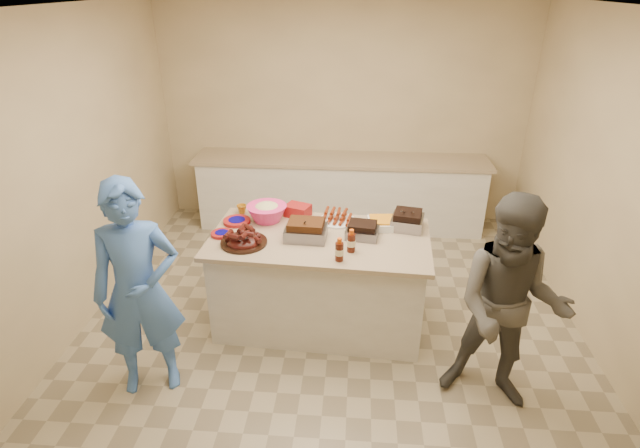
# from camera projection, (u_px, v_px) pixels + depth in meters

# --- Properties ---
(room) EXTENTS (4.50, 5.00, 2.70)m
(room) POSITION_uv_depth(u_px,v_px,m) (330.00, 330.00, 4.54)
(room) COLOR #CCB689
(room) RESTS_ON ground
(back_counter) EXTENTS (3.60, 0.64, 0.90)m
(back_counter) POSITION_uv_depth(u_px,v_px,m) (340.00, 192.00, 6.31)
(back_counter) COLOR silver
(back_counter) RESTS_ON ground
(island) EXTENTS (1.93, 1.10, 0.89)m
(island) POSITION_uv_depth(u_px,v_px,m) (320.00, 321.00, 4.65)
(island) COLOR silver
(island) RESTS_ON ground
(rib_platter) EXTENTS (0.43, 0.43, 0.16)m
(rib_platter) POSITION_uv_depth(u_px,v_px,m) (244.00, 243.00, 4.16)
(rib_platter) COLOR #47110D
(rib_platter) RESTS_ON island
(pulled_pork_tray) EXTENTS (0.36, 0.28, 0.10)m
(pulled_pork_tray) POSITION_uv_depth(u_px,v_px,m) (306.00, 238.00, 4.24)
(pulled_pork_tray) COLOR #47230F
(pulled_pork_tray) RESTS_ON island
(brisket_tray) EXTENTS (0.30, 0.26, 0.08)m
(brisket_tray) POSITION_uv_depth(u_px,v_px,m) (362.00, 237.00, 4.27)
(brisket_tray) COLOR black
(brisket_tray) RESTS_ON island
(roasting_pan) EXTENTS (0.32, 0.32, 0.11)m
(roasting_pan) POSITION_uv_depth(u_px,v_px,m) (407.00, 228.00, 4.42)
(roasting_pan) COLOR gray
(roasting_pan) RESTS_ON island
(coleslaw_bowl) EXTENTS (0.38, 0.38, 0.25)m
(coleslaw_bowl) POSITION_uv_depth(u_px,v_px,m) (267.00, 220.00, 4.56)
(coleslaw_bowl) COLOR #EC2F81
(coleslaw_bowl) RESTS_ON island
(sausage_plate) EXTENTS (0.39, 0.39, 0.06)m
(sausage_plate) POSITION_uv_depth(u_px,v_px,m) (337.00, 221.00, 4.54)
(sausage_plate) COLOR silver
(sausage_plate) RESTS_ON island
(mac_cheese_dish) EXTENTS (0.35, 0.27, 0.09)m
(mac_cheese_dish) POSITION_uv_depth(u_px,v_px,m) (387.00, 227.00, 4.43)
(mac_cheese_dish) COLOR orange
(mac_cheese_dish) RESTS_ON island
(bbq_bottle_a) EXTENTS (0.07, 0.07, 0.20)m
(bbq_bottle_a) POSITION_uv_depth(u_px,v_px,m) (351.00, 251.00, 4.04)
(bbq_bottle_a) COLOR #3E130A
(bbq_bottle_a) RESTS_ON island
(bbq_bottle_b) EXTENTS (0.07, 0.07, 0.19)m
(bbq_bottle_b) POSITION_uv_depth(u_px,v_px,m) (339.00, 260.00, 3.91)
(bbq_bottle_b) COLOR #3E130A
(bbq_bottle_b) RESTS_ON island
(mustard_bottle) EXTENTS (0.05, 0.05, 0.13)m
(mustard_bottle) POSITION_uv_depth(u_px,v_px,m) (302.00, 234.00, 4.32)
(mustard_bottle) COLOR yellow
(mustard_bottle) RESTS_ON island
(sauce_bowl) EXTENTS (0.13, 0.05, 0.13)m
(sauce_bowl) POSITION_uv_depth(u_px,v_px,m) (319.00, 225.00, 4.47)
(sauce_bowl) COLOR silver
(sauce_bowl) RESTS_ON island
(plate_stack_large) EXTENTS (0.26, 0.26, 0.03)m
(plate_stack_large) POSITION_uv_depth(u_px,v_px,m) (237.00, 223.00, 4.51)
(plate_stack_large) COLOR maroon
(plate_stack_large) RESTS_ON island
(plate_stack_small) EXTENTS (0.20, 0.20, 0.03)m
(plate_stack_small) POSITION_uv_depth(u_px,v_px,m) (222.00, 235.00, 4.29)
(plate_stack_small) COLOR maroon
(plate_stack_small) RESTS_ON island
(plastic_cup) EXTENTS (0.10, 0.09, 0.09)m
(plastic_cup) POSITION_uv_depth(u_px,v_px,m) (242.00, 213.00, 4.69)
(plastic_cup) COLOR #A96D14
(plastic_cup) RESTS_ON island
(basket_stack) EXTENTS (0.26, 0.23, 0.11)m
(basket_stack) POSITION_uv_depth(u_px,v_px,m) (298.00, 216.00, 4.64)
(basket_stack) COLOR maroon
(basket_stack) RESTS_ON island
(guest_blue) EXTENTS (1.10, 1.82, 0.41)m
(guest_blue) POSITION_uv_depth(u_px,v_px,m) (156.00, 381.00, 3.96)
(guest_blue) COLOR #4475D4
(guest_blue) RESTS_ON ground
(guest_gray) EXTENTS (1.21, 1.80, 0.63)m
(guest_gray) POSITION_uv_depth(u_px,v_px,m) (492.00, 396.00, 3.82)
(guest_gray) COLOR #55524C
(guest_gray) RESTS_ON ground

